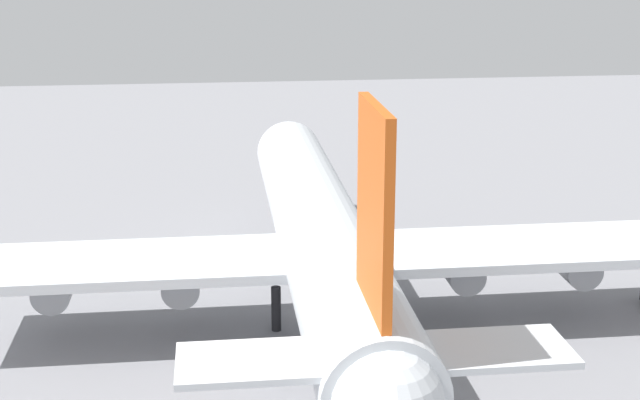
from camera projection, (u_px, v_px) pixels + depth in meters
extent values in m
plane|color=gray|center=(320.00, 314.00, 69.57)|extent=(232.15, 232.15, 0.00)
cylinder|color=silver|center=(320.00, 232.00, 67.80)|extent=(52.25, 6.32, 6.32)
sphere|color=silver|center=(289.00, 152.00, 92.74)|extent=(6.20, 6.20, 6.20)
cube|color=#D85919|center=(374.00, 208.00, 44.59)|extent=(7.31, 0.50, 10.12)
cube|color=silver|center=(475.00, 350.00, 46.17)|extent=(4.70, 9.49, 0.36)
cube|color=silver|center=(274.00, 361.00, 45.01)|extent=(4.70, 9.49, 0.36)
cube|color=silver|center=(511.00, 248.00, 67.14)|extent=(8.88, 23.57, 0.70)
cube|color=silver|center=(128.00, 264.00, 63.99)|extent=(8.88, 23.57, 0.70)
cylinder|color=gray|center=(459.00, 267.00, 68.15)|extent=(5.06, 2.66, 2.66)
cylinder|color=gray|center=(573.00, 263.00, 69.15)|extent=(5.06, 2.66, 2.66)
cylinder|color=gray|center=(181.00, 279.00, 65.81)|extent=(5.06, 2.66, 2.66)
cylinder|color=gray|center=(55.00, 284.00, 64.81)|extent=(5.06, 2.66, 2.66)
cylinder|color=black|center=(298.00, 226.00, 85.08)|extent=(0.70, 0.70, 3.30)
cylinder|color=black|center=(372.00, 304.00, 67.02)|extent=(0.70, 0.70, 3.30)
cylinder|color=black|center=(276.00, 309.00, 66.22)|extent=(0.70, 0.70, 3.30)
cone|color=orange|center=(278.00, 211.00, 94.27)|extent=(0.48, 0.48, 0.69)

